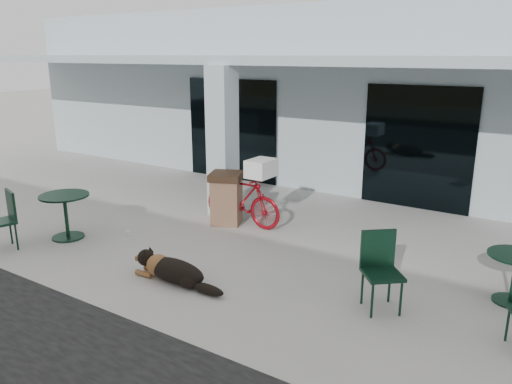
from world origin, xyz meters
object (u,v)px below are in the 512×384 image
Objects in this scene: cafe_table_near at (66,216)px; trash_receptacle at (226,198)px; bicycle at (242,200)px; cafe_chair_near at (0,221)px; cafe_chair_far_a at (382,273)px; dog at (174,269)px.

trash_receptacle is (2.00, 2.30, 0.11)m from cafe_table_near.
bicycle reaches higher than cafe_table_near.
cafe_table_near is 0.85× the size of trash_receptacle.
cafe_chair_near is at bearing -126.76° from trash_receptacle.
cafe_chair_near is 6.50m from cafe_chair_far_a.
trash_receptacle reaches higher than dog.
bicycle reaches higher than cafe_chair_near.
cafe_table_near is 3.05m from trash_receptacle.
bicycle is 3.99m from cafe_chair_far_a.
trash_receptacle is at bearing 115.13° from cafe_chair_far_a.
trash_receptacle is (-3.85, 1.75, -0.00)m from cafe_chair_far_a.
bicycle is 0.33m from trash_receptacle.
bicycle is at bearing 99.93° from dog.
cafe_table_near is (-2.32, -2.40, -0.11)m from bicycle.
cafe_chair_far_a is (5.85, 0.55, 0.11)m from cafe_table_near.
cafe_chair_far_a is at bearing -24.45° from trash_receptacle.
dog is 1.40× the size of cafe_table_near.
cafe_chair_far_a is (6.32, 1.55, 0.01)m from cafe_chair_near.
dog is 3.51m from cafe_chair_near.
dog is 1.18× the size of cafe_chair_far_a.
cafe_chair_far_a reaches higher than trash_receptacle.
bicycle is at bearing 17.53° from trash_receptacle.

